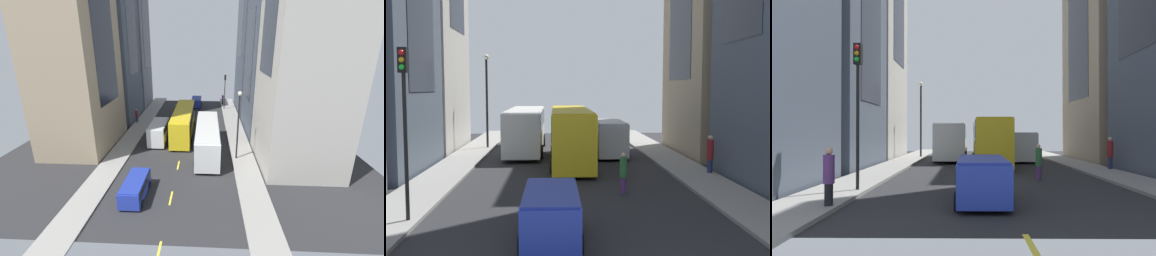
# 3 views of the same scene
# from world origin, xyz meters

# --- Properties ---
(ground_plane) EXTENTS (40.72, 40.72, 0.00)m
(ground_plane) POSITION_xyz_m (0.00, 0.00, 0.00)
(ground_plane) COLOR #28282B
(sidewalk_west) EXTENTS (2.58, 44.00, 0.15)m
(sidewalk_west) POSITION_xyz_m (-7.07, 0.00, 0.07)
(sidewalk_west) COLOR gray
(sidewalk_west) RESTS_ON ground
(sidewalk_east) EXTENTS (2.58, 44.00, 0.15)m
(sidewalk_east) POSITION_xyz_m (7.07, 0.00, 0.07)
(sidewalk_east) COLOR gray
(sidewalk_east) RESTS_ON ground
(lane_stripe_0) EXTENTS (0.16, 2.00, 0.01)m
(lane_stripe_0) POSITION_xyz_m (0.00, -21.00, 0.01)
(lane_stripe_0) COLOR yellow
(lane_stripe_0) RESTS_ON ground
(lane_stripe_1) EXTENTS (0.16, 2.00, 0.01)m
(lane_stripe_1) POSITION_xyz_m (0.00, -15.00, 0.01)
(lane_stripe_1) COLOR yellow
(lane_stripe_1) RESTS_ON ground
(lane_stripe_2) EXTENTS (0.16, 2.00, 0.01)m
(lane_stripe_2) POSITION_xyz_m (0.00, -9.00, 0.01)
(lane_stripe_2) COLOR yellow
(lane_stripe_2) RESTS_ON ground
(lane_stripe_3) EXTENTS (0.16, 2.00, 0.01)m
(lane_stripe_3) POSITION_xyz_m (0.00, -3.00, 0.01)
(lane_stripe_3) COLOR yellow
(lane_stripe_3) RESTS_ON ground
(lane_stripe_4) EXTENTS (0.16, 2.00, 0.01)m
(lane_stripe_4) POSITION_xyz_m (0.00, 3.00, 0.01)
(lane_stripe_4) COLOR yellow
(lane_stripe_4) RESTS_ON ground
(lane_stripe_5) EXTENTS (0.16, 2.00, 0.01)m
(lane_stripe_5) POSITION_xyz_m (0.00, 9.00, 0.01)
(lane_stripe_5) COLOR yellow
(lane_stripe_5) RESTS_ON ground
(lane_stripe_6) EXTENTS (0.16, 2.00, 0.01)m
(lane_stripe_6) POSITION_xyz_m (0.00, 15.00, 0.01)
(lane_stripe_6) COLOR yellow
(lane_stripe_6) RESTS_ON ground
(lane_stripe_7) EXTENTS (0.16, 2.00, 0.01)m
(lane_stripe_7) POSITION_xyz_m (0.00, 21.00, 0.01)
(lane_stripe_7) COLOR yellow
(lane_stripe_7) RESTS_ON ground
(building_west_1) EXTENTS (8.29, 9.56, 21.05)m
(building_west_1) POSITION_xyz_m (-12.66, -2.88, 10.53)
(building_west_1) COLOR #4C5666
(building_west_1) RESTS_ON ground
(building_east_0) EXTENTS (9.19, 7.79, 32.40)m
(building_east_0) POSITION_xyz_m (13.11, -16.85, 16.20)
(building_east_0) COLOR slate
(building_east_0) RESTS_ON ground
(building_east_1) EXTENTS (6.39, 8.83, 32.80)m
(building_east_1) POSITION_xyz_m (11.72, -7.53, 16.40)
(building_east_1) COLOR #4C5666
(building_east_1) RESTS_ON ground
(building_east_2) EXTENTS (7.04, 10.79, 24.81)m
(building_east_2) POSITION_xyz_m (12.04, 4.01, 12.41)
(building_east_2) COLOR tan
(building_east_2) RESTS_ON ground
(city_bus_white) EXTENTS (2.80, 11.75, 3.35)m
(city_bus_white) POSITION_xyz_m (-3.04, 5.30, 2.01)
(city_bus_white) COLOR silver
(city_bus_white) RESTS_ON ground
(streetcar_yellow) EXTENTS (2.70, 12.14, 3.59)m
(streetcar_yellow) POSITION_xyz_m (0.24, -0.25, 2.12)
(streetcar_yellow) COLOR yellow
(streetcar_yellow) RESTS_ON ground
(delivery_van_white) EXTENTS (2.25, 5.28, 2.58)m
(delivery_van_white) POSITION_xyz_m (3.16, 2.59, 1.51)
(delivery_van_white) COLOR white
(delivery_van_white) RESTS_ON ground
(car_blue_0) EXTENTS (1.90, 4.50, 1.62)m
(car_blue_0) POSITION_xyz_m (3.02, 14.90, 0.96)
(car_blue_0) COLOR #2338AD
(car_blue_0) RESTS_ON ground
(car_blue_1) EXTENTS (1.95, 4.41, 1.65)m
(car_blue_1) POSITION_xyz_m (-0.94, -15.89, 0.97)
(car_blue_1) COLOR #2338AD
(car_blue_1) RESTS_ON ground
(pedestrian_walking_far) EXTENTS (0.39, 0.39, 2.13)m
(pedestrian_walking_far) POSITION_xyz_m (8.00, -4.95, 1.27)
(pedestrian_walking_far) COLOR navy
(pedestrian_walking_far) RESTS_ON ground
(pedestrian_crossing_mid) EXTENTS (0.36, 0.36, 1.92)m
(pedestrian_crossing_mid) POSITION_xyz_m (2.42, -9.24, 1.01)
(pedestrian_crossing_mid) COLOR #593372
(pedestrian_crossing_mid) RESTS_ON ground
(pedestrian_waiting_curb) EXTENTS (0.37, 0.37, 1.95)m
(pedestrian_waiting_curb) POSITION_xyz_m (-6.09, -17.22, 1.18)
(pedestrian_waiting_curb) COLOR black
(pedestrian_waiting_curb) RESTS_ON ground
(traffic_light_near_corner) EXTENTS (0.32, 0.44, 6.24)m
(traffic_light_near_corner) POSITION_xyz_m (-6.18, -13.84, 4.46)
(traffic_light_near_corner) COLOR black
(traffic_light_near_corner) RESTS_ON ground
(streetlamp_near) EXTENTS (0.44, 0.44, 7.51)m
(streetlamp_near) POSITION_xyz_m (-6.28, 7.21, 4.71)
(streetlamp_near) COLOR black
(streetlamp_near) RESTS_ON ground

